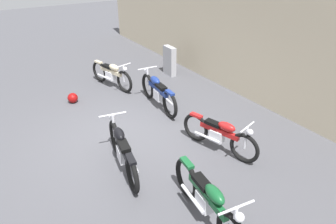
{
  "coord_description": "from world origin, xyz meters",
  "views": [
    {
      "loc": [
        5.7,
        -2.38,
        3.96
      ],
      "look_at": [
        0.38,
        1.02,
        0.55
      ],
      "focal_mm": 32.46,
      "sensor_mm": 36.0,
      "label": 1
    }
  ],
  "objects": [
    {
      "name": "motorcycle_cream",
      "position": [
        -2.9,
        0.98,
        0.43
      ],
      "size": [
        1.96,
        0.72,
        0.9
      ],
      "rotation": [
        0.0,
        0.0,
        0.25
      ],
      "color": "black",
      "rests_on": "ground_plane"
    },
    {
      "name": "helmet",
      "position": [
        -2.45,
        -0.45,
        0.15
      ],
      "size": [
        0.29,
        0.29,
        0.29
      ],
      "primitive_type": "sphere",
      "color": "maroon",
      "rests_on": "ground_plane"
    },
    {
      "name": "stone_marker",
      "position": [
        -2.83,
        3.13,
        0.5
      ],
      "size": [
        0.58,
        0.22,
        1.0
      ],
      "primitive_type": "cube",
      "rotation": [
        0.0,
        0.0,
        -0.04
      ],
      "color": "#9E9EA3",
      "rests_on": "ground_plane"
    },
    {
      "name": "motorcycle_green",
      "position": [
        3.05,
        0.05,
        0.45
      ],
      "size": [
        2.09,
        0.58,
        0.94
      ],
      "rotation": [
        0.0,
        0.0,
        -0.12
      ],
      "color": "black",
      "rests_on": "ground_plane"
    },
    {
      "name": "ground_plane",
      "position": [
        0.0,
        0.0,
        0.0
      ],
      "size": [
        40.0,
        40.0,
        0.0
      ],
      "primitive_type": "plane",
      "color": "#47474C"
    },
    {
      "name": "building_wall",
      "position": [
        0.0,
        4.17,
        1.56
      ],
      "size": [
        18.0,
        0.3,
        3.12
      ],
      "primitive_type": "cube",
      "color": "beige",
      "rests_on": "ground_plane"
    },
    {
      "name": "motorcycle_black",
      "position": [
        1.06,
        -0.49,
        0.45
      ],
      "size": [
        2.05,
        0.64,
        0.93
      ],
      "rotation": [
        0.0,
        0.0,
        2.96
      ],
      "color": "black",
      "rests_on": "ground_plane"
    },
    {
      "name": "motorcycle_red",
      "position": [
        1.63,
        1.54,
        0.42
      ],
      "size": [
        1.87,
        0.74,
        0.86
      ],
      "rotation": [
        0.0,
        0.0,
        0.28
      ],
      "color": "black",
      "rests_on": "ground_plane"
    },
    {
      "name": "motorcycle_blue",
      "position": [
        -0.9,
        1.51,
        0.46
      ],
      "size": [
        2.12,
        0.59,
        0.95
      ],
      "rotation": [
        0.0,
        0.0,
        3.06
      ],
      "color": "black",
      "rests_on": "ground_plane"
    }
  ]
}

